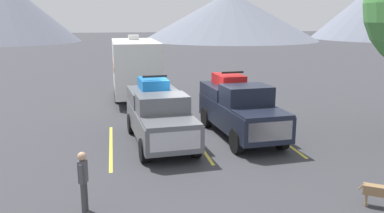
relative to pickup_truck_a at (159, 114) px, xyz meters
name	(u,v)px	position (x,y,z in m)	size (l,w,h in m)	color
ground_plane	(196,140)	(1.48, 0.02, -1.15)	(240.00, 240.00, 0.00)	#38383D
pickup_truck_a	(159,114)	(0.00, 0.00, 0.00)	(2.41, 5.47, 2.56)	#595B60
pickup_truck_b	(239,107)	(3.35, 0.25, 0.06)	(2.40, 5.59, 2.60)	black
lot_stripe_a	(111,146)	(-1.89, -0.17, -1.15)	(0.12, 5.50, 0.01)	gold
lot_stripe_b	(197,141)	(1.48, -0.17, -1.15)	(0.12, 5.50, 0.01)	gold
lot_stripe_c	(276,136)	(4.86, -0.17, -1.15)	(0.12, 5.50, 0.01)	gold
camper_trailer_a	(135,66)	(-0.40, 8.70, 0.85)	(2.63, 7.46, 3.80)	white
person_a	(83,178)	(-2.52, -5.48, -0.23)	(0.24, 0.35, 1.61)	#3F3F42
dog	(382,191)	(5.00, -6.72, -0.68)	(0.85, 0.66, 0.71)	olive
mountain_ridge	(183,7)	(12.99, 68.71, 5.76)	(157.88, 40.38, 17.18)	slate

